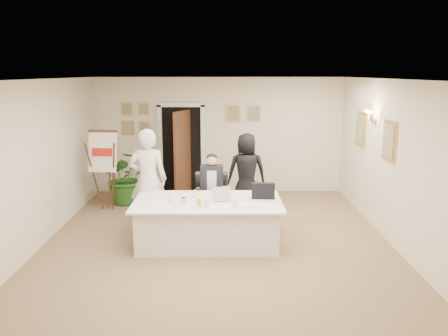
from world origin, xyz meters
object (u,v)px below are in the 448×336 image
at_px(conference_table, 208,222).
at_px(standing_man, 148,180).
at_px(laptop, 222,192).
at_px(steel_jug, 184,200).
at_px(flip_chart, 106,174).
at_px(oj_glass, 199,203).
at_px(seated_man, 212,189).
at_px(potted_palm, 127,177).
at_px(paper_stack, 248,205).
at_px(laptop_bag, 263,191).
at_px(standing_woman, 247,172).

height_order(conference_table, standing_man, standing_man).
bearing_deg(laptop, steel_jug, -170.51).
relative_size(flip_chart, oj_glass, 13.11).
distance_m(seated_man, potted_palm, 2.39).
bearing_deg(flip_chart, steel_jug, -48.47).
distance_m(flip_chart, oj_glass, 3.08).
bearing_deg(steel_jug, conference_table, 22.20).
height_order(laptop, oj_glass, laptop).
distance_m(conference_table, laptop, 0.58).
distance_m(conference_table, oj_glass, 0.57).
bearing_deg(potted_palm, conference_table, -51.97).
bearing_deg(paper_stack, oj_glass, -176.76).
height_order(flip_chart, laptop_bag, flip_chart).
height_order(seated_man, steel_jug, seated_man).
xyz_separation_m(conference_table, laptop, (0.24, 0.06, 0.52)).
relative_size(standing_man, potted_palm, 1.57).
bearing_deg(laptop_bag, conference_table, -167.90).
bearing_deg(flip_chart, paper_stack, -37.16).
xyz_separation_m(potted_palm, oj_glass, (1.78, -2.77, 0.23)).
distance_m(potted_palm, oj_glass, 3.30).
relative_size(seated_man, standing_man, 0.73).
bearing_deg(standing_man, seated_man, -169.32).
height_order(conference_table, oj_glass, oj_glass).
height_order(standing_woman, steel_jug, standing_woman).
height_order(standing_woman, paper_stack, standing_woman).
xyz_separation_m(seated_man, potted_palm, (-1.95, 1.37, -0.09)).
bearing_deg(conference_table, laptop, 15.09).
bearing_deg(oj_glass, standing_man, 132.24).
distance_m(potted_palm, paper_stack, 3.76).
distance_m(conference_table, seated_man, 1.11).
bearing_deg(laptop, standing_woman, 64.10).
height_order(seated_man, standing_woman, standing_woman).
height_order(potted_palm, paper_stack, potted_palm).
distance_m(potted_palm, steel_jug, 3.01).
bearing_deg(laptop, standing_man, 142.55).
bearing_deg(oj_glass, steel_jug, 146.89).
bearing_deg(standing_man, steel_jug, 124.91).
bearing_deg(laptop, potted_palm, 122.02).
distance_m(paper_stack, oj_glass, 0.81).
xyz_separation_m(seated_man, paper_stack, (0.63, -1.36, 0.09)).
xyz_separation_m(conference_table, seated_man, (0.05, 1.07, 0.31)).
bearing_deg(oj_glass, paper_stack, 3.24).
distance_m(conference_table, steel_jug, 0.61).
bearing_deg(laptop, laptop_bag, -4.82).
bearing_deg(steel_jug, laptop_bag, 12.15).
bearing_deg(conference_table, standing_man, 145.66).
distance_m(laptop_bag, steel_jug, 1.38).
height_order(standing_man, paper_stack, standing_man).
xyz_separation_m(standing_man, standing_woman, (1.90, 1.16, -0.12)).
bearing_deg(paper_stack, conference_table, 157.08).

